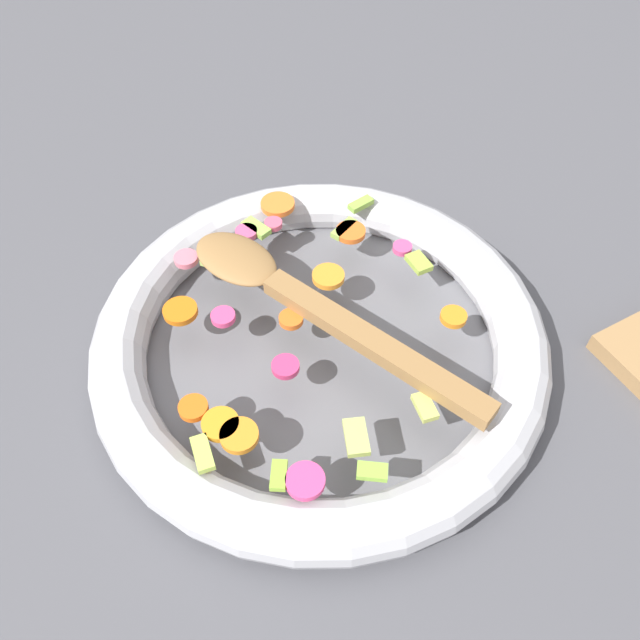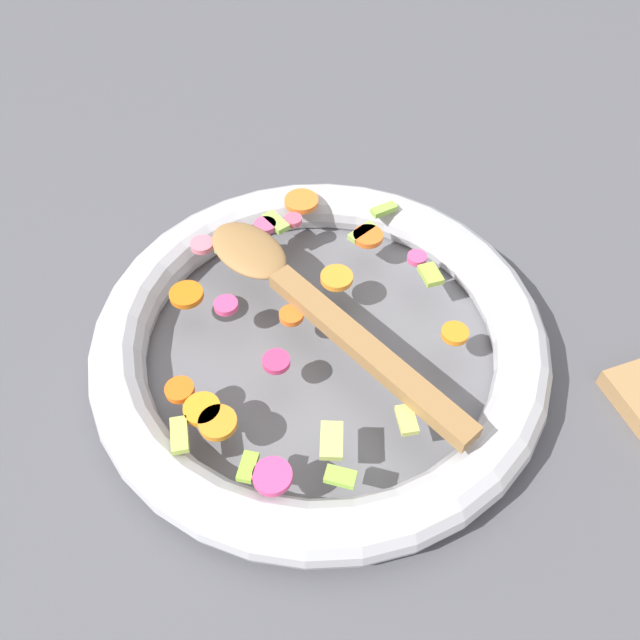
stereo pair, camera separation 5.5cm
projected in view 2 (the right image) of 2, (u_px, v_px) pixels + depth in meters
ground_plane at (320, 353)px, 0.59m from camera, size 4.00×4.00×0.00m
skillet at (320, 339)px, 0.58m from camera, size 0.42×0.42×0.05m
chopped_vegetables at (290, 311)px, 0.56m from camera, size 0.34×0.28×0.01m
wooden_spoon at (303, 296)px, 0.56m from camera, size 0.31×0.16×0.01m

